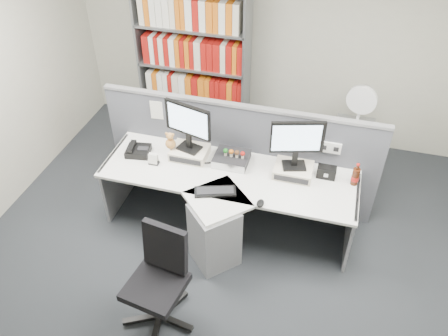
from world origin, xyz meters
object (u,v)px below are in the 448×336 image
(desktop_pc, at_px, (232,159))
(cola_bottle, at_px, (355,177))
(desk_fan, at_px, (361,103))
(filing_cabinet, at_px, (350,153))
(shelving_unit, at_px, (194,68))
(desk_calendar, at_px, (154,160))
(speaker, at_px, (326,172))
(office_chair, at_px, (160,276))
(keyboard, at_px, (215,191))
(desk_phone, at_px, (138,151))
(mouse, at_px, (260,203))
(desk, at_px, (223,207))
(monitor_left, at_px, (188,123))
(monitor_right, at_px, (297,141))

(desktop_pc, height_order, cola_bottle, cola_bottle)
(desk_fan, bearing_deg, filing_cabinet, 90.00)
(shelving_unit, bearing_deg, desk_calendar, -86.14)
(desk_calendar, distance_m, desk_fan, 2.35)
(cola_bottle, xyz_separation_m, desk_fan, (-0.03, 1.00, 0.24))
(speaker, height_order, desk_fan, desk_fan)
(desk_calendar, bearing_deg, office_chair, -66.49)
(keyboard, bearing_deg, desktop_pc, 86.26)
(desk_phone, relative_size, speaker, 1.48)
(desk_phone, bearing_deg, mouse, -16.59)
(keyboard, relative_size, mouse, 3.87)
(desk_calendar, height_order, filing_cabinet, desk_calendar)
(desktop_pc, relative_size, desk_fan, 0.62)
(desk, height_order, desktop_pc, desktop_pc)
(cola_bottle, xyz_separation_m, filing_cabinet, (-0.03, 1.00, -0.46))
(mouse, bearing_deg, filing_cabinet, 62.84)
(desk, distance_m, desktop_pc, 0.51)
(desk, relative_size, speaker, 13.91)
(monitor_left, xyz_separation_m, cola_bottle, (1.70, 0.01, -0.32))
(cola_bottle, relative_size, office_chair, 0.26)
(office_chair, bearing_deg, monitor_right, 57.41)
(desk, height_order, desk_phone, desk_phone)
(desk_calendar, relative_size, filing_cabinet, 0.18)
(desktop_pc, bearing_deg, desk_phone, -173.16)
(desk_calendar, xyz_separation_m, office_chair, (0.52, -1.19, -0.25))
(keyboard, height_order, filing_cabinet, keyboard)
(desk_phone, bearing_deg, office_chair, -60.15)
(mouse, bearing_deg, shelving_unit, 123.28)
(desk, bearing_deg, desk_fan, 49.38)
(desk, relative_size, desk_calendar, 20.80)
(filing_cabinet, xyz_separation_m, desk_fan, (0.00, -0.00, 0.70))
(desk, bearing_deg, cola_bottle, 17.87)
(desktop_pc, height_order, keyboard, desktop_pc)
(desk, distance_m, desk_fan, 1.94)
(desktop_pc, height_order, office_chair, office_chair)
(monitor_right, bearing_deg, speaker, 8.05)
(mouse, relative_size, speaker, 0.59)
(monitor_right, height_order, desk_phone, monitor_right)
(desk_calendar, distance_m, speaker, 1.76)
(filing_cabinet, distance_m, office_chair, 2.84)
(keyboard, bearing_deg, shelving_unit, 113.74)
(desk_calendar, xyz_separation_m, cola_bottle, (2.02, 0.23, 0.04))
(mouse, bearing_deg, speaker, 46.33)
(shelving_unit, bearing_deg, monitor_left, -73.55)
(monitor_right, xyz_separation_m, mouse, (-0.22, -0.53, -0.39))
(desk, distance_m, desk_calendar, 0.86)
(desk_fan, distance_m, office_chair, 2.88)
(monitor_right, distance_m, desk_calendar, 1.48)
(keyboard, bearing_deg, speaker, 27.40)
(monitor_left, distance_m, desktop_pc, 0.58)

